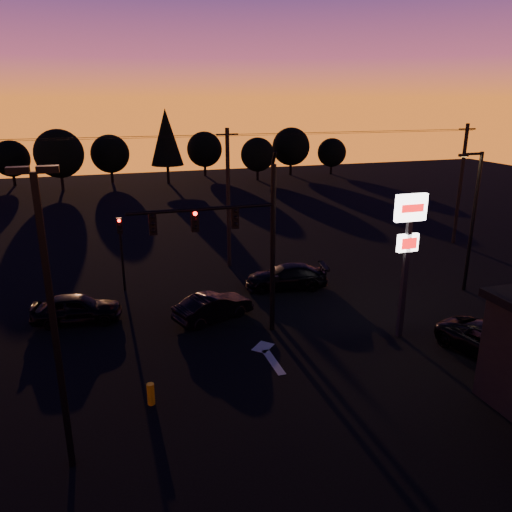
{
  "coord_description": "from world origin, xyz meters",
  "views": [
    {
      "loc": [
        -5.98,
        -16.8,
        10.8
      ],
      "look_at": [
        1.0,
        5.0,
        3.5
      ],
      "focal_mm": 35.0,
      "sensor_mm": 36.0,
      "label": 1
    }
  ],
  "objects": [
    {
      "name": "tree_6",
      "position": [
        15.0,
        48.0,
        3.43
      ],
      "size": [
        4.54,
        4.54,
        5.71
      ],
      "color": "black",
      "rests_on": "ground"
    },
    {
      "name": "lane_arrow",
      "position": [
        0.5,
        1.67,
        0.01
      ],
      "size": [
        1.2,
        3.1,
        0.01
      ],
      "color": "beige",
      "rests_on": "ground"
    },
    {
      "name": "car_mid",
      "position": [
        -0.94,
        6.03,
        0.68
      ],
      "size": [
        4.35,
        2.81,
        1.35
      ],
      "primitive_type": "imported",
      "rotation": [
        0.0,
        0.0,
        1.94
      ],
      "color": "black",
      "rests_on": "ground"
    },
    {
      "name": "streetlight",
      "position": [
        13.91,
        5.5,
        4.42
      ],
      "size": [
        1.55,
        0.35,
        8.0
      ],
      "color": "black",
      "rests_on": "ground"
    },
    {
      "name": "tree_5",
      "position": [
        9.0,
        54.0,
        3.75
      ],
      "size": [
        4.95,
        4.95,
        6.22
      ],
      "color": "black",
      "rests_on": "ground"
    },
    {
      "name": "parking_lot_light",
      "position": [
        -7.5,
        -3.0,
        5.27
      ],
      "size": [
        1.25,
        0.3,
        9.14
      ],
      "color": "black",
      "rests_on": "ground"
    },
    {
      "name": "utility_pole_1",
      "position": [
        2.0,
        14.0,
        4.59
      ],
      "size": [
        1.4,
        0.26,
        9.0
      ],
      "color": "black",
      "rests_on": "ground"
    },
    {
      "name": "tree_1",
      "position": [
        -16.0,
        53.0,
        3.43
      ],
      "size": [
        4.54,
        4.54,
        5.71
      ],
      "color": "black",
      "rests_on": "ground"
    },
    {
      "name": "tree_4",
      "position": [
        3.0,
        49.0,
        5.93
      ],
      "size": [
        4.18,
        4.18,
        9.5
      ],
      "color": "black",
      "rests_on": "ground"
    },
    {
      "name": "tree_7",
      "position": [
        21.0,
        51.0,
        4.06
      ],
      "size": [
        5.36,
        5.36,
        6.74
      ],
      "color": "black",
      "rests_on": "ground"
    },
    {
      "name": "pylon_sign",
      "position": [
        7.0,
        1.5,
        4.91
      ],
      "size": [
        1.5,
        0.28,
        6.8
      ],
      "color": "black",
      "rests_on": "ground"
    },
    {
      "name": "car_left",
      "position": [
        -7.53,
        7.79,
        0.74
      ],
      "size": [
        4.52,
        2.3,
        1.47
      ],
      "primitive_type": "imported",
      "rotation": [
        0.0,
        0.0,
        1.44
      ],
      "color": "black",
      "rests_on": "ground"
    },
    {
      "name": "secondary_signal",
      "position": [
        -5.0,
        11.49,
        2.86
      ],
      "size": [
        0.3,
        0.31,
        4.35
      ],
      "color": "black",
      "rests_on": "ground"
    },
    {
      "name": "tree_2",
      "position": [
        -10.0,
        48.0,
        4.37
      ],
      "size": [
        5.77,
        5.78,
        7.26
      ],
      "color": "black",
      "rests_on": "ground"
    },
    {
      "name": "tree_8",
      "position": [
        27.0,
        50.0,
        3.12
      ],
      "size": [
        4.12,
        4.12,
        5.19
      ],
      "color": "black",
      "rests_on": "ground"
    },
    {
      "name": "bollard",
      "position": [
        -4.82,
        -0.5,
        0.42
      ],
      "size": [
        0.28,
        0.28,
        0.84
      ],
      "primitive_type": "cylinder",
      "color": "#CD8C07",
      "rests_on": "ground"
    },
    {
      "name": "car_right",
      "position": [
        4.16,
        9.0,
        0.7
      ],
      "size": [
        5.13,
        2.87,
        1.41
      ],
      "primitive_type": "imported",
      "rotation": [
        0.0,
        0.0,
        -1.77
      ],
      "color": "black",
      "rests_on": "ground"
    },
    {
      "name": "tree_3",
      "position": [
        -4.0,
        52.0,
        3.75
      ],
      "size": [
        4.95,
        4.95,
        6.22
      ],
      "color": "black",
      "rests_on": "ground"
    },
    {
      "name": "ground",
      "position": [
        0.0,
        0.0,
        0.0
      ],
      "size": [
        120.0,
        120.0,
        0.0
      ],
      "primitive_type": "plane",
      "color": "black",
      "rests_on": "ground"
    },
    {
      "name": "traffic_signal_mast",
      "position": [
        -0.1,
        3.99,
        4.94
      ],
      "size": [
        6.79,
        0.52,
        8.58
      ],
      "color": "black",
      "rests_on": "ground"
    },
    {
      "name": "power_wires",
      "position": [
        2.0,
        14.0,
        8.57
      ],
      "size": [
        36.0,
        1.22,
        0.07
      ],
      "color": "black",
      "rests_on": "ground"
    },
    {
      "name": "utility_pole_2",
      "position": [
        20.0,
        14.0,
        4.59
      ],
      "size": [
        1.4,
        0.26,
        9.0
      ],
      "color": "black",
      "rests_on": "ground"
    },
    {
      "name": "suv_parked",
      "position": [
        9.69,
        -1.48,
        0.67
      ],
      "size": [
        3.34,
        5.23,
        1.34
      ],
      "primitive_type": "imported",
      "rotation": [
        0.0,
        0.0,
        0.25
      ],
      "color": "black",
      "rests_on": "ground"
    }
  ]
}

